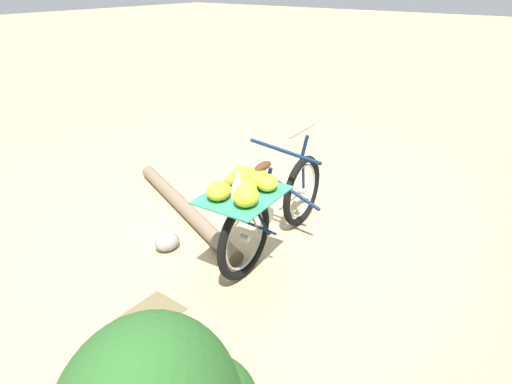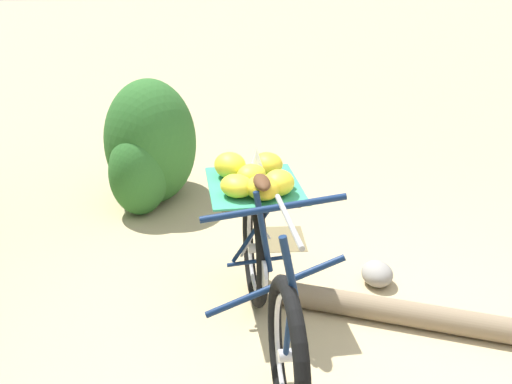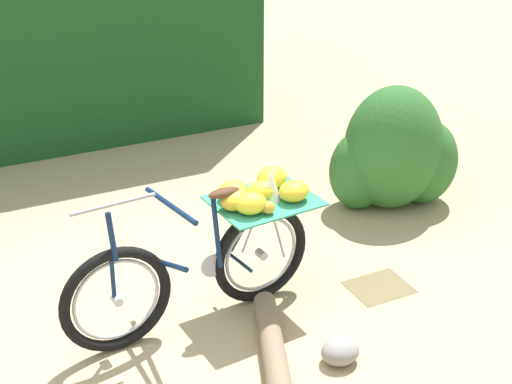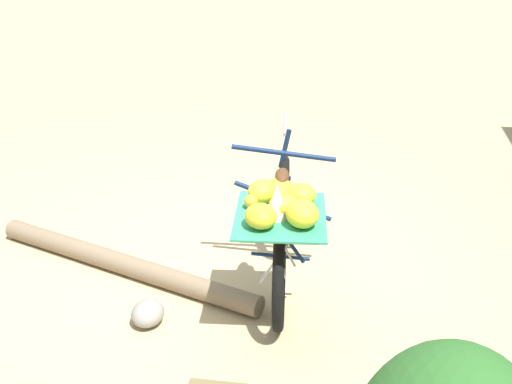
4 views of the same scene
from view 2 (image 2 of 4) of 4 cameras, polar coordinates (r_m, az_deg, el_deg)
The scene contains 6 objects.
ground_plane at distance 3.21m, azimuth 4.76°, elevation -17.11°, with size 60.00×60.00×0.00m, color tan.
bicycle at distance 3.19m, azimuth 0.75°, elevation -5.82°, with size 1.79×0.71×1.03m.
fallen_log at distance 3.61m, azimuth 20.02°, elevation -12.12°, with size 0.15×0.15×2.28m, color #7F6B51.
shrub_cluster at distance 5.14m, azimuth -10.30°, elevation 4.26°, with size 1.15×0.79×1.10m.
path_stone at distance 3.96m, azimuth 11.90°, elevation -7.91°, with size 0.25×0.21×0.16m, color gray.
leaf_litter_patch at distance 4.50m, azimuth 2.51°, elevation -4.64°, with size 0.44×0.36×0.01m, color olive.
Camera 2 is at (2.46, -0.40, 2.03)m, focal length 40.43 mm.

